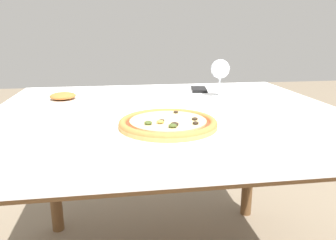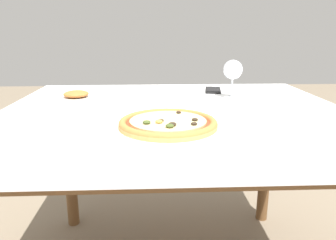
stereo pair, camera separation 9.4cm
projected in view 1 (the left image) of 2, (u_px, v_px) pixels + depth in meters
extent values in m
cube|color=brown|center=(169.00, 117.00, 1.18)|extent=(1.16, 1.05, 0.04)
cube|color=white|center=(169.00, 112.00, 1.17)|extent=(1.26, 1.15, 0.01)
cylinder|color=brown|center=(52.00, 168.00, 1.65)|extent=(0.06, 0.06, 0.70)
cylinder|color=brown|center=(249.00, 157.00, 1.80)|extent=(0.06, 0.06, 0.70)
cylinder|color=white|center=(168.00, 128.00, 0.95)|extent=(0.34, 0.34, 0.01)
cylinder|color=tan|center=(168.00, 125.00, 0.95)|extent=(0.29, 0.29, 0.01)
torus|color=#B27538|center=(168.00, 123.00, 0.95)|extent=(0.29, 0.29, 0.02)
cylinder|color=#BC381E|center=(168.00, 122.00, 0.95)|extent=(0.24, 0.24, 0.00)
cylinder|color=beige|center=(168.00, 121.00, 0.94)|extent=(0.22, 0.22, 0.00)
ellipsoid|color=#2D2319|center=(175.00, 124.00, 0.89)|extent=(0.02, 0.02, 0.01)
ellipsoid|color=#425123|center=(173.00, 126.00, 0.87)|extent=(0.02, 0.02, 0.01)
ellipsoid|color=#2D2319|center=(175.00, 112.00, 1.02)|extent=(0.02, 0.02, 0.01)
ellipsoid|color=#2D2319|center=(162.00, 120.00, 0.93)|extent=(0.02, 0.02, 0.01)
ellipsoid|color=#2D2319|center=(196.00, 123.00, 0.90)|extent=(0.02, 0.02, 0.01)
ellipsoid|color=#2D2319|center=(195.00, 119.00, 0.94)|extent=(0.02, 0.02, 0.01)
ellipsoid|color=#425123|center=(148.00, 123.00, 0.90)|extent=(0.02, 0.02, 0.01)
ellipsoid|color=#BC9342|center=(160.00, 122.00, 0.91)|extent=(0.02, 0.02, 0.01)
cube|color=silver|center=(57.00, 144.00, 0.83)|extent=(0.03, 0.11, 0.00)
cube|color=silver|center=(58.00, 137.00, 0.88)|extent=(0.03, 0.02, 0.00)
cube|color=silver|center=(54.00, 134.00, 0.91)|extent=(0.01, 0.05, 0.00)
cube|color=silver|center=(57.00, 134.00, 0.91)|extent=(0.01, 0.05, 0.00)
cube|color=silver|center=(60.00, 133.00, 0.91)|extent=(0.01, 0.05, 0.00)
cube|color=silver|center=(63.00, 133.00, 0.91)|extent=(0.01, 0.05, 0.00)
cylinder|color=silver|center=(219.00, 96.00, 1.42)|extent=(0.06, 0.06, 0.00)
cylinder|color=silver|center=(219.00, 86.00, 1.41)|extent=(0.01, 0.01, 0.08)
sphere|color=silver|center=(220.00, 69.00, 1.39)|extent=(0.08, 0.08, 0.08)
cube|color=black|center=(199.00, 89.00, 1.56)|extent=(0.09, 0.15, 0.01)
cube|color=black|center=(199.00, 88.00, 1.56)|extent=(0.08, 0.14, 0.00)
cylinder|color=white|center=(63.00, 100.00, 1.32)|extent=(0.18, 0.18, 0.01)
ellipsoid|color=#BC662D|center=(63.00, 96.00, 1.32)|extent=(0.10, 0.10, 0.03)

